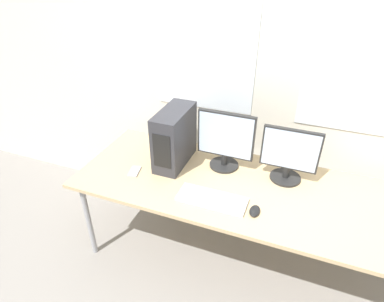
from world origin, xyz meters
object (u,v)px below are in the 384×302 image
Objects in this scene: monitor_main at (225,140)px; mouse at (255,211)px; pc_tower at (174,137)px; cell_phone at (134,171)px; keyboard at (212,199)px; monitor_right_near at (289,155)px.

monitor_main is 0.56m from mouse.
pc_tower reaches higher than cell_phone.
mouse is (0.28, -0.01, 0.00)m from keyboard.
monitor_main is at bearing 15.34° from cell_phone.
monitor_main is at bearing 95.64° from keyboard.
keyboard is 3.17× the size of cell_phone.
pc_tower is at bearing 34.07° from cell_phone.
pc_tower is at bearing -174.23° from monitor_right_near.
pc_tower is at bearing -167.95° from monitor_main.
mouse is at bearing -106.87° from monitor_right_near.
keyboard is (0.04, -0.40, -0.21)m from monitor_main.
pc_tower is 0.55m from keyboard.
monitor_right_near is 0.88× the size of keyboard.
keyboard is 0.63m from cell_phone.
mouse is at bearing -19.50° from cell_phone.
cell_phone is at bearing 173.41° from mouse.
keyboard is at bearing 177.87° from mouse.
cell_phone is (-0.90, 0.10, -0.01)m from mouse.
monitor_main is 1.11× the size of monitor_right_near.
monitor_main is 0.46m from keyboard.
pc_tower is at bearing 153.52° from mouse.
mouse is (0.68, -0.34, -0.20)m from pc_tower.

